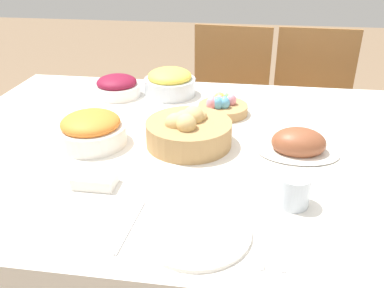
{
  "coord_description": "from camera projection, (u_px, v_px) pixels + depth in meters",
  "views": [
    {
      "loc": [
        0.14,
        -1.13,
        1.35
      ],
      "look_at": [
        -0.01,
        -0.09,
        0.81
      ],
      "focal_mm": 38.0,
      "sensor_mm": 36.0,
      "label": 1
    }
  ],
  "objects": [
    {
      "name": "chair_far_right",
      "position": [
        312.0,
        113.0,
        2.18
      ],
      "size": [
        0.44,
        0.44,
        0.92
      ],
      "rotation": [
        0.0,
        0.0,
        -0.04
      ],
      "color": "olive",
      "rests_on": "ground"
    },
    {
      "name": "knife",
      "position": [
        264.0,
        238.0,
        0.87
      ],
      "size": [
        0.02,
        0.19,
        0.0
      ],
      "rotation": [
        0.0,
        0.0,
        -0.07
      ],
      "color": "silver",
      "rests_on": "dining_table"
    },
    {
      "name": "dinner_plate",
      "position": [
        196.0,
        231.0,
        0.89
      ],
      "size": [
        0.25,
        0.25,
        0.01
      ],
      "color": "silver",
      "rests_on": "dining_table"
    },
    {
      "name": "drinking_cup",
      "position": [
        293.0,
        190.0,
        0.97
      ],
      "size": [
        0.08,
        0.08,
        0.08
      ],
      "color": "silver",
      "rests_on": "dining_table"
    },
    {
      "name": "ham_platter",
      "position": [
        298.0,
        144.0,
        1.21
      ],
      "size": [
        0.25,
        0.17,
        0.09
      ],
      "color": "silver",
      "rests_on": "dining_table"
    },
    {
      "name": "beet_salad_bowl",
      "position": [
        117.0,
        86.0,
        1.64
      ],
      "size": [
        0.19,
        0.19,
        0.08
      ],
      "color": "silver",
      "rests_on": "dining_table"
    },
    {
      "name": "chair_far_center",
      "position": [
        227.0,
        108.0,
        2.24
      ],
      "size": [
        0.45,
        0.45,
        0.92
      ],
      "rotation": [
        0.0,
        0.0,
        -0.08
      ],
      "color": "olive",
      "rests_on": "ground"
    },
    {
      "name": "pineapple_bowl",
      "position": [
        170.0,
        82.0,
        1.64
      ],
      "size": [
        0.21,
        0.21,
        0.11
      ],
      "color": "silver",
      "rests_on": "dining_table"
    },
    {
      "name": "butter_dish",
      "position": [
        95.0,
        180.0,
        1.05
      ],
      "size": [
        0.11,
        0.07,
        0.03
      ],
      "color": "silver",
      "rests_on": "dining_table"
    },
    {
      "name": "spoon",
      "position": [
        278.0,
        240.0,
        0.87
      ],
      "size": [
        0.02,
        0.19,
        0.0
      ],
      "rotation": [
        0.0,
        0.0,
        0.07
      ],
      "color": "silver",
      "rests_on": "dining_table"
    },
    {
      "name": "carrot_bowl",
      "position": [
        91.0,
        130.0,
        1.25
      ],
      "size": [
        0.21,
        0.21,
        0.1
      ],
      "color": "silver",
      "rests_on": "dining_table"
    },
    {
      "name": "bread_basket",
      "position": [
        189.0,
        131.0,
        1.25
      ],
      "size": [
        0.26,
        0.26,
        0.12
      ],
      "color": "#AD8451",
      "rests_on": "dining_table"
    },
    {
      "name": "dining_table",
      "position": [
        199.0,
        238.0,
        1.45
      ],
      "size": [
        1.71,
        1.18,
        0.77
      ],
      "color": "white",
      "rests_on": "ground"
    },
    {
      "name": "fork",
      "position": [
        130.0,
        226.0,
        0.91
      ],
      "size": [
        0.02,
        0.19,
        0.0
      ],
      "rotation": [
        0.0,
        0.0,
        -0.07
      ],
      "color": "silver",
      "rests_on": "dining_table"
    },
    {
      "name": "egg_basket",
      "position": [
        222.0,
        107.0,
        1.47
      ],
      "size": [
        0.18,
        0.18,
        0.08
      ],
      "color": "#AD8451",
      "rests_on": "dining_table"
    }
  ]
}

